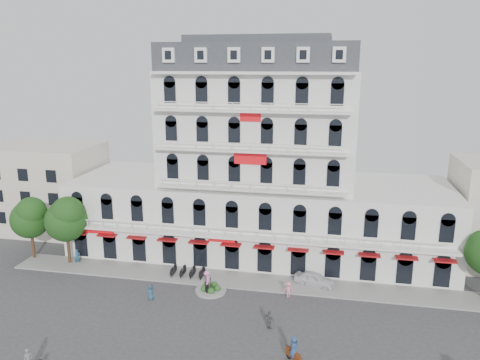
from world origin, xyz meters
TOP-DOWN VIEW (x-y plane):
  - ground at (0.00, 0.00)m, footprint 120.00×120.00m
  - sidewalk at (0.00, 9.00)m, footprint 53.00×4.00m
  - main_building at (0.00, 18.00)m, footprint 45.00×15.00m
  - flank_building_west at (-30.00, 20.00)m, footprint 14.00×10.00m
  - traffic_island at (-3.00, 6.00)m, footprint 3.20×3.20m
  - parked_scooter_row at (-6.35, 8.80)m, footprint 4.40×1.80m
  - tree_west_outer at (-25.95, 9.98)m, footprint 4.50×4.48m
  - tree_west_inner at (-20.95, 9.48)m, footprint 4.76×4.76m
  - parked_car at (7.40, 9.50)m, footprint 4.58×2.82m
  - rider_east at (6.36, -3.99)m, footprint 1.33×1.28m
  - rider_center at (-3.39, 5.98)m, footprint 0.94×1.68m
  - pedestrian_left at (-8.45, 3.26)m, footprint 0.76×0.50m
  - pedestrian_mid at (3.82, 0.34)m, footprint 1.08×0.81m
  - pedestrian_right at (4.92, 6.39)m, footprint 1.22×0.94m
  - pedestrian_far at (-20.00, 9.50)m, footprint 0.80×0.69m

SIDE VIEW (x-z plane):
  - ground at x=0.00m, z-range 0.00..0.00m
  - parked_scooter_row at x=-6.35m, z-range -0.55..0.55m
  - sidewalk at x=0.00m, z-range 0.00..0.16m
  - traffic_island at x=-3.00m, z-range -0.54..1.06m
  - parked_car at x=7.40m, z-range 0.00..1.46m
  - pedestrian_left at x=-8.45m, z-range 0.00..1.52m
  - pedestrian_right at x=4.92m, z-range 0.00..1.67m
  - pedestrian_mid at x=3.82m, z-range 0.00..1.70m
  - pedestrian_far at x=-20.00m, z-range 0.00..1.84m
  - rider_east at x=6.36m, z-range 0.01..2.23m
  - rider_center at x=-3.39m, z-range 0.07..2.35m
  - tree_west_outer at x=-25.95m, z-range 1.47..9.23m
  - tree_west_inner at x=-20.95m, z-range 1.56..9.81m
  - flank_building_west at x=-30.00m, z-range 0.00..12.00m
  - main_building at x=0.00m, z-range -2.94..22.86m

